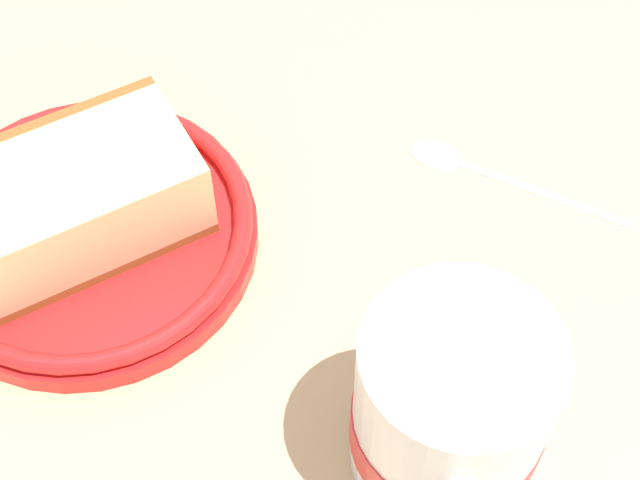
{
  "coord_description": "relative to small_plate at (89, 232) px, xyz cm",
  "views": [
    {
      "loc": [
        19.15,
        -26.51,
        40.82
      ],
      "look_at": [
        8.65,
        -2.31,
        3.0
      ],
      "focal_mm": 53.46,
      "sensor_mm": 36.0,
      "label": 1
    }
  ],
  "objects": [
    {
      "name": "ground_plane",
      "position": [
        2.97,
        5.3,
        -2.71
      ],
      "size": [
        155.5,
        155.5,
        3.34
      ],
      "primitive_type": "cube",
      "color": "tan"
    },
    {
      "name": "teaspoon",
      "position": [
        16.55,
        12.66,
        -0.68
      ],
      "size": [
        12.61,
        2.12,
        0.8
      ],
      "color": "silver",
      "rests_on": "ground_plane"
    },
    {
      "name": "small_plate",
      "position": [
        0.0,
        0.0,
        0.0
      ],
      "size": [
        17.29,
        17.29,
        2.09
      ],
      "color": "red",
      "rests_on": "ground_plane"
    },
    {
      "name": "tea_mug",
      "position": [
        20.43,
        -3.92,
        3.57
      ],
      "size": [
        8.16,
        10.45,
        9.69
      ],
      "color": "white",
      "rests_on": "ground_plane"
    },
    {
      "name": "cake_slice",
      "position": [
        -0.21,
        0.16,
        2.55
      ],
      "size": [
        12.72,
        13.58,
        4.9
      ],
      "color": "brown",
      "rests_on": "small_plate"
    }
  ]
}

